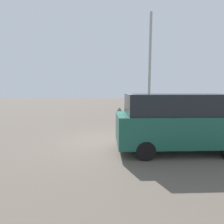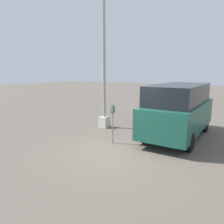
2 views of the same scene
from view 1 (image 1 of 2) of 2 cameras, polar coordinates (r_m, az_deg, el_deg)
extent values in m
plane|color=#60564C|center=(8.31, -2.43, -9.80)|extent=(80.00, 80.00, 0.00)
cylinder|color=gray|center=(8.79, 2.38, -4.72)|extent=(0.05, 0.05, 1.22)
cube|color=slate|center=(8.67, 2.40, 0.05)|extent=(0.21, 0.13, 0.26)
sphere|color=#14662D|center=(8.65, 2.41, 1.05)|extent=(0.11, 0.11, 0.11)
cube|color=beige|center=(10.79, 11.69, -4.39)|extent=(0.44, 0.44, 0.55)
cylinder|color=#9E9E9E|center=(10.63, 12.18, 13.67)|extent=(0.15, 0.15, 6.19)
cube|color=#195142|center=(7.40, 21.18, -5.06)|extent=(4.98, 2.01, 1.16)
cube|color=black|center=(7.21, 20.64, 2.43)|extent=(3.99, 1.84, 0.78)
cylinder|color=black|center=(8.93, 28.01, -7.14)|extent=(0.70, 0.24, 0.69)
cylinder|color=black|center=(7.88, 8.14, -8.20)|extent=(0.70, 0.24, 0.69)
cylinder|color=black|center=(6.32, 10.85, -12.24)|extent=(0.70, 0.24, 0.69)
camera|label=2|loc=(7.58, -59.48, 6.58)|focal=35.00mm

